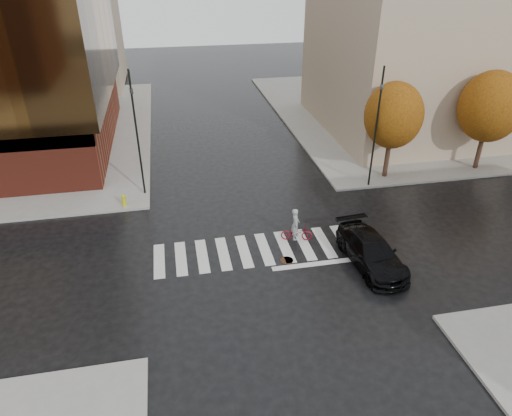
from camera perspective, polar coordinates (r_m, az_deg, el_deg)
The scene contains 12 objects.
ground at distance 23.87m, azimuth 1.32°, elevation -5.80°, with size 120.00×120.00×0.00m, color black.
sidewalk_ne at distance 49.27m, azimuth 20.72°, elevation 11.51°, with size 30.00×30.00×0.15m, color gray.
crosswalk at distance 24.27m, azimuth 1.07°, elevation -5.13°, with size 12.00×3.00×0.01m, color silver.
building_ne_tan at distance 42.08m, azimuth 20.85°, elevation 21.47°, with size 16.00×16.00×18.00m, color tan.
tree_ne_a at distance 31.44m, azimuth 16.81°, elevation 11.00°, with size 3.80×3.80×6.50m.
tree_ne_b at distance 35.14m, azimuth 27.27°, elevation 11.18°, with size 4.20×4.20×6.89m.
sedan at distance 23.49m, azimuth 14.22°, elevation -5.30°, with size 2.07×5.09×1.48m, color black.
cyclist at distance 24.72m, azimuth 5.05°, elevation -2.71°, with size 1.80×0.99×1.94m.
traffic_light_nw at distance 28.55m, azimuth -14.79°, elevation 9.94°, with size 0.24×0.22×7.85m.
traffic_light_ne at distance 29.73m, azimuth 14.90°, elevation 10.59°, with size 0.19×0.22×7.77m.
fire_hydrant at distance 28.90m, azimuth -16.21°, elevation 1.01°, with size 0.27×0.27×0.76m.
manhole at distance 23.48m, azimuth 3.87°, elevation -6.53°, with size 0.67×0.67×0.01m, color #4D301B.
Camera 1 is at (-4.31, -18.98, 13.82)m, focal length 32.00 mm.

